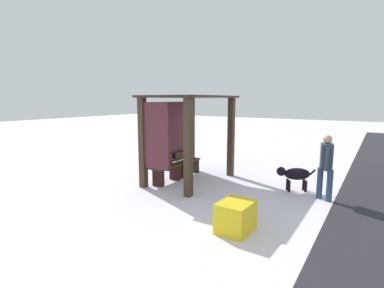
% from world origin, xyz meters
% --- Properties ---
extents(ground_plane, '(60.00, 60.00, 0.00)m').
position_xyz_m(ground_plane, '(0.00, 0.00, 0.00)').
color(ground_plane, silver).
extents(bus_shelter, '(2.79, 1.83, 2.53)m').
position_xyz_m(bus_shelter, '(-0.13, 0.26, 1.68)').
color(bus_shelter, '#3B2B1D').
rests_on(bus_shelter, ground).
extents(bench_left_inside, '(1.00, 0.40, 0.77)m').
position_xyz_m(bench_left_inside, '(-0.55, 0.47, 0.35)').
color(bench_left_inside, '#4A3818').
rests_on(bench_left_inside, ground).
extents(bench_center_inside, '(1.00, 0.36, 0.76)m').
position_xyz_m(bench_center_inside, '(0.55, 0.47, 0.35)').
color(bench_center_inside, '#422D25').
rests_on(bench_center_inside, ground).
extents(person_walking, '(0.58, 0.40, 1.59)m').
position_xyz_m(person_walking, '(0.34, -3.66, 0.92)').
color(person_walking, '#2F424F').
rests_on(person_walking, ground).
extents(dog, '(0.62, 0.91, 0.65)m').
position_xyz_m(dog, '(0.66, -2.87, 0.45)').
color(dog, black).
rests_on(dog, ground).
extents(grit_bin, '(0.72, 0.59, 0.56)m').
position_xyz_m(grit_bin, '(-2.41, -2.57, 0.28)').
color(grit_bin, yellow).
rests_on(grit_bin, ground).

